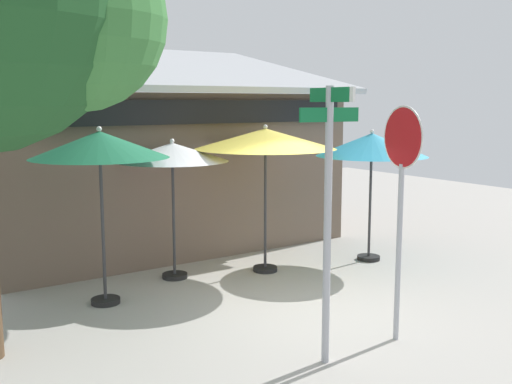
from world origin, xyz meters
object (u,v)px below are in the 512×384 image
Objects in this scene: stop_sign at (401,179)px; patio_umbrella_mustard_right at (265,140)px; patio_umbrella_teal_far_right at (372,146)px; street_sign_post at (328,201)px; patio_umbrella_forest_green_left at (100,146)px; patio_umbrella_ivory_center at (172,154)px.

patio_umbrella_mustard_right is at bearing 82.95° from stop_sign.
stop_sign is 3.99m from patio_umbrella_teal_far_right.
street_sign_post is 3.78m from patio_umbrella_forest_green_left.
patio_umbrella_forest_green_left is 1.11× the size of patio_umbrella_ivory_center.
patio_umbrella_ivory_center is at bearing 164.20° from patio_umbrella_teal_far_right.
patio_umbrella_ivory_center is 0.96× the size of patio_umbrella_teal_far_right.
stop_sign is 4.36m from patio_umbrella_forest_green_left.
patio_umbrella_teal_far_right is at bearing -15.80° from patio_umbrella_ivory_center.
street_sign_post is at bearing -179.75° from stop_sign.
patio_umbrella_mustard_right is (0.44, 3.55, 0.29)m from stop_sign.
patio_umbrella_ivory_center is 1.66m from patio_umbrella_mustard_right.
patio_umbrella_ivory_center is (-1.12, 4.09, 0.07)m from stop_sign.
patio_umbrella_teal_far_right is (5.16, -0.43, -0.18)m from patio_umbrella_forest_green_left.
stop_sign reaches higher than patio_umbrella_mustard_right.
street_sign_post reaches higher than patio_umbrella_ivory_center.
patio_umbrella_forest_green_left is 1.06× the size of patio_umbrella_teal_far_right.
stop_sign reaches higher than patio_umbrella_forest_green_left.
patio_umbrella_mustard_right is (1.56, -0.54, 0.22)m from patio_umbrella_ivory_center.
patio_umbrella_mustard_right is (1.65, 3.56, 0.45)m from street_sign_post.
street_sign_post is 1.33× the size of patio_umbrella_ivory_center.
patio_umbrella_teal_far_right is at bearing -4.76° from patio_umbrella_forest_green_left.
patio_umbrella_ivory_center is (1.49, 0.61, -0.23)m from patio_umbrella_forest_green_left.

